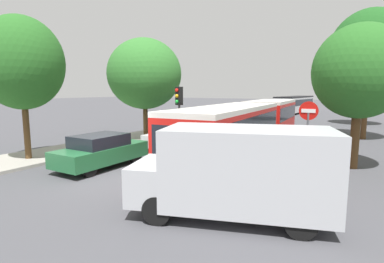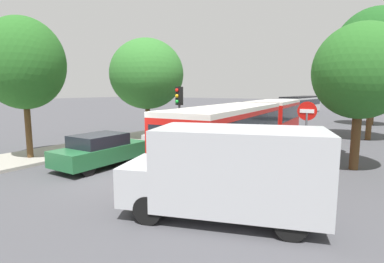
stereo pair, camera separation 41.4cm
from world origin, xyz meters
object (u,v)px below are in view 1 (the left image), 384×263
Objects in this scene: queued_car_red at (241,119)px; traffic_light at (179,105)px; no_entry_sign at (308,127)px; queued_car_navy at (262,115)px; queued_car_blue at (215,125)px; tree_right_near at (360,72)px; tree_left_mid at (145,74)px; city_bus_rear at (295,103)px; white_van at (238,170)px; articulated_bus at (250,122)px; tree_right_far at (367,79)px; queued_car_white at (176,135)px; tree_right_mid at (368,57)px; direction_sign_post at (355,104)px; queued_car_green at (101,151)px; tree_left_near at (21,63)px.

traffic_light is (1.45, -11.81, 1.76)m from queued_car_red.
queued_car_navy is at bearing -156.78° from no_entry_sign.
queued_car_blue is at bearing -154.20° from traffic_light.
tree_right_near is at bearing -119.42° from queued_car_blue.
traffic_light is at bearing -30.48° from tree_left_mid.
no_entry_sign is (7.48, -31.90, 0.50)m from city_bus_rear.
white_van is 0.83× the size of tree_left_mid.
tree_right_far reaches higher than articulated_bus.
queued_car_white is 10.43m from queued_car_red.
queued_car_blue reaches higher than queued_car_red.
queued_car_red is at bearing 1.15° from queued_car_white.
tree_left_mid reaches higher than traffic_light.
tree_right_mid reaches higher than queued_car_red.
direction_sign_post reaches higher than queued_car_red.
queued_car_red is (-0.30, 10.43, 0.03)m from queued_car_white.
articulated_bus is 6.49m from tree_right_near.
direction_sign_post is (1.32, 4.30, 0.69)m from no_entry_sign.
queued_car_green is 10.27m from queued_car_blue.
city_bus_rear is at bearing -0.44° from queued_car_blue.
articulated_bus is 6.00× the size of no_entry_sign.
queued_car_red is at bearing 131.64° from tree_right_near.
queued_car_blue is at bearing -178.42° from queued_car_red.
city_bus_rear is 1.33× the size of tree_right_mid.
queued_car_navy is 16.01m from direction_sign_post.
queued_car_red is at bearing 177.97° from queued_car_navy.
tree_right_far reaches higher than queued_car_blue.
direction_sign_post reaches higher than queued_car_green.
tree_left_mid is at bearing 69.56° from queued_car_white.
tree_right_far is (7.59, 20.15, 1.77)m from traffic_light.
tree_left_near is 0.95× the size of tree_right_far.
tree_right_far is (8.74, 18.77, 3.55)m from queued_car_white.
no_entry_sign is 0.44× the size of tree_left_mid.
queued_car_green is 15.61m from queued_car_red.
queued_car_green is at bearing 179.66° from queued_car_red.
queued_car_red is 0.72× the size of tree_right_near.
tree_left_near reaches higher than queued_car_green.
queued_car_green is at bearing -65.53° from tree_left_mid.
city_bus_rear is 24.84m from queued_car_blue.
queued_car_navy is at bearing -160.13° from tree_right_far.
queued_car_white is at bearing 21.20° from direction_sign_post.
tree_right_mid is (8.91, 8.90, 4.65)m from queued_car_white.
queued_car_white is at bearing -105.01° from no_entry_sign.
queued_car_blue is 6.82m from traffic_light.
no_entry_sign is at bearing 99.41° from traffic_light.
direction_sign_post is 0.56× the size of tree_left_mid.
white_van is 12.99m from tree_left_mid.
white_van is at bearing -98.26° from tree_right_mid.
queued_car_green is 1.19× the size of traffic_light.
direction_sign_post is 0.61× the size of tree_right_near.
queued_car_red is 5.12m from queued_car_navy.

